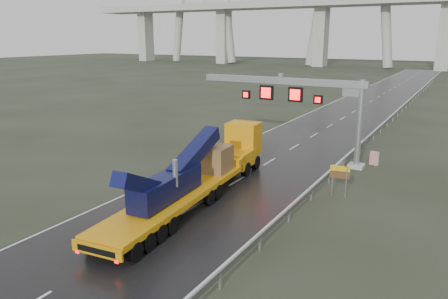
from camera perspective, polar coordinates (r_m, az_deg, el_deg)
The scene contains 7 objects.
ground at distance 24.90m, azimuth -9.37°, elevation -10.57°, with size 400.00×400.00×0.00m, color #272C1F.
road at distance 60.07m, azimuth 15.26°, elevation 3.97°, with size 11.00×200.00×0.02m, color black.
guardrail at distance 49.08m, azimuth 19.21°, elevation 2.21°, with size 0.20×140.00×1.40m, color slate, non-canonical shape.
sign_gantry at distance 37.76m, azimuth 10.34°, elevation 6.89°, with size 14.90×1.20×7.42m.
heavy_haul_truck at distance 29.92m, azimuth -2.40°, elevation -2.47°, with size 4.41×19.30×4.50m.
exit_sign_pair at distance 30.18m, azimuth 14.88°, elevation -3.21°, with size 1.28×0.20×2.20m.
striped_barrier at distance 38.80m, azimuth 19.03°, elevation -1.09°, with size 0.67×0.36×1.14m, color red.
Camera 1 is at (14.45, -17.37, 10.47)m, focal length 35.00 mm.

